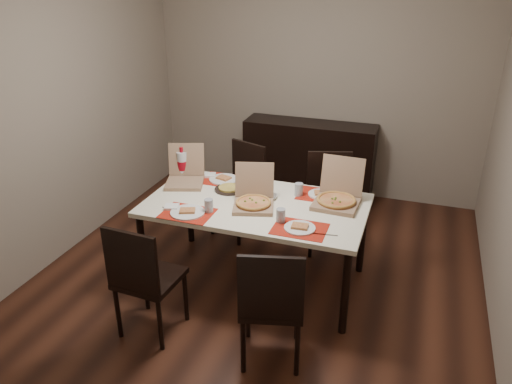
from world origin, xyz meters
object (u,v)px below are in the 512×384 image
Objects in this scene: dip_bowl at (270,197)px; pizza_box_center at (254,200)px; dining_table at (256,210)px; chair_near_right at (271,302)px; sideboard at (309,160)px; chair_near_left at (143,276)px; chair_far_left at (241,185)px; chair_far_right at (329,197)px; soda_bottle at (182,164)px.

pizza_box_center is at bearing -114.43° from dip_bowl.
dip_bowl is at bearing 65.57° from pizza_box_center.
dining_table is 1.94× the size of chair_near_right.
dip_bowl is at bearing -87.55° from sideboard.
chair_near_left reaches higher than dining_table.
chair_far_left is 7.65× the size of dip_bowl.
sideboard is at bearing 112.91° from chair_far_right.
chair_far_right is (0.04, 1.74, 0.00)m from chair_near_right.
dining_table is 1.94× the size of chair_far_right.
dining_table is 1.94× the size of chair_far_left.
pizza_box_center is 1.48× the size of soda_bottle.
dining_table is at bearing -119.13° from chair_far_right.
chair_near_right is at bearing -91.18° from chair_far_right.
pizza_box_center is (0.44, -0.87, 0.29)m from chair_far_left.
chair_near_left is (-0.53, -0.93, -0.17)m from dining_table.
dip_bowl is at bearing 59.96° from chair_near_left.
sideboard is 1.98m from pizza_box_center.
sideboard is at bearing 62.42° from soda_bottle.
sideboard is 2.87m from chair_near_left.
chair_near_left and chair_near_right have the same top height.
chair_far_right is 2.18× the size of pizza_box_center.
soda_bottle is at bearing 168.39° from dip_bowl.
chair_far_right is at bearing 21.77° from soda_bottle.
chair_near_right is 1.74m from chair_far_right.
chair_near_left is 1.25m from dip_bowl.
chair_near_right is at bearing -63.79° from pizza_box_center.
dining_table is 6.23× the size of soda_bottle.
dip_bowl is at bearing -11.61° from soda_bottle.
chair_far_left reaches higher than dip_bowl.
dining_table is 4.22× the size of pizza_box_center.
dip_bowl is at bearing 108.13° from chair_near_right.
sideboard is 1.61× the size of chair_near_right.
chair_near_right is at bearing 0.97° from chair_near_left.
chair_near_left and chair_far_right have the same top height.
chair_near_right is 1.00× the size of chair_far_left.
chair_near_left is at bearing -119.66° from dining_table.
chair_near_left is at bearing -76.87° from soda_bottle.
chair_far_right is at bearing 62.37° from pizza_box_center.
chair_near_right is (0.95, 0.02, 0.00)m from chair_near_left.
soda_bottle is (-0.90, 0.19, 0.11)m from dip_bowl.
soda_bottle is at bearing -127.24° from chair_far_left.
chair_near_left is 3.22× the size of soda_bottle.
pizza_box_center is at bearing -63.45° from chair_far_left.
chair_near_left reaches higher than dip_bowl.
sideboard is 0.83× the size of dining_table.
chair_near_left is 1.75m from chair_far_left.
sideboard is 1.83m from soda_bottle.
chair_far_left is 0.89m from chair_far_right.
sideboard is 1.16m from chair_far_left.
soda_bottle reaches higher than chair_near_right.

